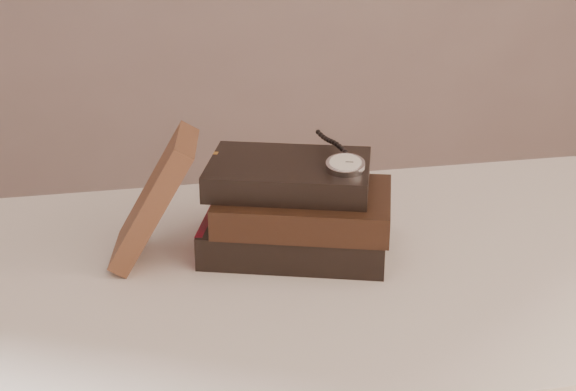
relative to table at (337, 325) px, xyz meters
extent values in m
cube|color=white|center=(0.00, 0.00, 0.07)|extent=(1.00, 0.60, 0.04)
cube|color=white|center=(0.00, 0.00, 0.01)|extent=(0.88, 0.49, 0.08)
cylinder|color=white|center=(0.45, 0.25, -0.30)|extent=(0.05, 0.05, 0.71)
cube|color=black|center=(-0.04, 0.05, 0.11)|extent=(0.27, 0.22, 0.04)
cube|color=#F5ECC9|center=(-0.04, 0.05, 0.11)|extent=(0.26, 0.21, 0.03)
cube|color=gold|center=(-0.14, 0.11, 0.11)|extent=(0.01, 0.01, 0.04)
cube|color=maroon|center=(-0.15, 0.09, 0.11)|extent=(0.05, 0.14, 0.04)
cube|color=black|center=(-0.04, 0.04, 0.15)|extent=(0.25, 0.21, 0.04)
cube|color=#F5ECC9|center=(-0.03, 0.04, 0.15)|extent=(0.24, 0.20, 0.03)
cube|color=gold|center=(-0.13, 0.09, 0.15)|extent=(0.01, 0.01, 0.04)
cube|color=black|center=(-0.05, 0.06, 0.19)|extent=(0.24, 0.20, 0.03)
cube|color=#F5ECC9|center=(-0.05, 0.06, 0.19)|extent=(0.23, 0.18, 0.03)
cube|color=gold|center=(-0.14, 0.11, 0.19)|extent=(0.01, 0.01, 0.03)
cube|color=#47291B|center=(-0.22, 0.06, 0.18)|extent=(0.13, 0.13, 0.17)
cylinder|color=silver|center=(0.01, 0.02, 0.21)|extent=(0.06, 0.06, 0.02)
cylinder|color=white|center=(0.01, 0.02, 0.22)|extent=(0.05, 0.05, 0.01)
torus|color=silver|center=(0.01, 0.02, 0.22)|extent=(0.06, 0.06, 0.01)
cylinder|color=silver|center=(0.02, 0.05, 0.21)|extent=(0.01, 0.01, 0.01)
cube|color=black|center=(0.01, 0.02, 0.22)|extent=(0.01, 0.01, 0.00)
cube|color=black|center=(0.02, 0.02, 0.22)|extent=(0.01, 0.00, 0.00)
sphere|color=black|center=(0.02, 0.05, 0.22)|extent=(0.01, 0.01, 0.01)
sphere|color=black|center=(0.02, 0.06, 0.22)|extent=(0.01, 0.01, 0.01)
sphere|color=black|center=(0.02, 0.07, 0.22)|extent=(0.01, 0.01, 0.01)
sphere|color=black|center=(0.02, 0.08, 0.22)|extent=(0.01, 0.01, 0.01)
sphere|color=black|center=(0.01, 0.09, 0.22)|extent=(0.01, 0.01, 0.01)
sphere|color=black|center=(0.01, 0.10, 0.22)|extent=(0.01, 0.01, 0.01)
sphere|color=black|center=(0.01, 0.10, 0.22)|extent=(0.01, 0.01, 0.01)
sphere|color=black|center=(0.01, 0.11, 0.22)|extent=(0.01, 0.01, 0.01)
sphere|color=black|center=(0.01, 0.12, 0.22)|extent=(0.01, 0.01, 0.01)
sphere|color=black|center=(0.01, 0.13, 0.22)|extent=(0.01, 0.01, 0.01)
sphere|color=black|center=(0.00, 0.14, 0.22)|extent=(0.01, 0.01, 0.01)
torus|color=silver|center=(-0.12, 0.15, 0.16)|extent=(0.05, 0.03, 0.05)
torus|color=silver|center=(-0.08, 0.14, 0.16)|extent=(0.05, 0.03, 0.05)
cylinder|color=silver|center=(-0.10, 0.15, 0.16)|extent=(0.01, 0.01, 0.00)
cylinder|color=silver|center=(-0.13, 0.21, 0.15)|extent=(0.04, 0.10, 0.03)
cylinder|color=silver|center=(-0.04, 0.18, 0.15)|extent=(0.04, 0.10, 0.03)
camera|label=1|loc=(-0.25, -0.93, 0.59)|focal=53.44mm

